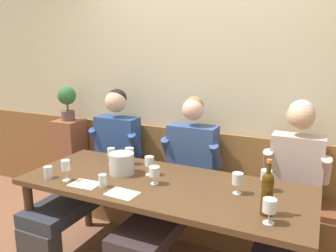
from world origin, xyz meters
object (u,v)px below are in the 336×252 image
at_px(wine_glass_left_end, 238,179).
at_px(potted_plant, 67,100).
at_px(dining_table, 163,193).
at_px(wine_glass_by_bottle, 66,166).
at_px(person_right_seat, 97,168).
at_px(ice_bucket, 122,163).
at_px(wine_glass_near_bucket, 270,207).
at_px(person_center_right_seat, 290,201).
at_px(wine_glass_center_front, 129,153).
at_px(wine_bottle_amber_mid, 267,192).
at_px(wine_glass_mid_right, 266,176).
at_px(wine_glass_center_rear, 149,162).
at_px(water_tumbler_right, 48,172).
at_px(wine_glass_mid_left, 111,153).
at_px(person_center_left_seat, 176,184).
at_px(wall_bench, 195,203).
at_px(wine_glass_right_end, 154,172).
at_px(water_tumbler_center, 103,181).

xyz_separation_m(wine_glass_left_end, potted_plant, (-2.04, 0.68, 0.30)).
relative_size(dining_table, wine_glass_by_bottle, 13.32).
height_order(dining_table, person_right_seat, person_right_seat).
relative_size(ice_bucket, wine_glass_near_bucket, 1.32).
distance_m(person_center_right_seat, wine_glass_center_front, 1.31).
relative_size(wine_bottle_amber_mid, potted_plant, 0.93).
xyz_separation_m(person_center_right_seat, wine_glass_mid_right, (-0.16, -0.15, 0.22)).
xyz_separation_m(wine_glass_by_bottle, wine_glass_left_end, (1.20, 0.31, -0.01)).
bearing_deg(wine_glass_center_rear, water_tumbler_right, -150.08).
relative_size(wine_glass_mid_left, wine_glass_center_rear, 0.97).
bearing_deg(person_center_left_seat, wine_glass_left_end, -25.44).
bearing_deg(wall_bench, wine_glass_center_rear, -105.36).
xyz_separation_m(wall_bench, ice_bucket, (-0.37, -0.67, 0.55)).
bearing_deg(wine_glass_center_rear, dining_table, -32.58).
distance_m(person_right_seat, wine_glass_by_bottle, 0.66).
xyz_separation_m(wine_glass_mid_right, wine_glass_center_rear, (-0.87, -0.08, -0.01)).
relative_size(wine_bottle_amber_mid, wine_glass_by_bottle, 2.16).
relative_size(wall_bench, wine_glass_right_end, 18.47).
relative_size(wine_glass_by_bottle, wine_glass_near_bucket, 1.09).
xyz_separation_m(person_center_left_seat, water_tumbler_center, (-0.32, -0.56, 0.19)).
bearing_deg(person_right_seat, water_tumbler_center, -49.37).
relative_size(person_center_left_seat, water_tumbler_right, 14.47).
bearing_deg(dining_table, wine_glass_mid_left, 162.46).
distance_m(wall_bench, water_tumbler_center, 1.13).
height_order(wine_glass_mid_right, wine_glass_near_bucket, wine_glass_mid_right).
relative_size(person_right_seat, wine_glass_left_end, 9.02).
xyz_separation_m(wine_glass_near_bucket, potted_plant, (-2.30, 1.00, 0.31)).
relative_size(wine_glass_mid_left, water_tumbler_center, 1.55).
height_order(ice_bucket, water_tumbler_center, ice_bucket).
height_order(person_center_right_seat, wine_glass_center_front, person_center_right_seat).
bearing_deg(wine_glass_by_bottle, wine_glass_center_rear, 36.01).
xyz_separation_m(wine_glass_center_rear, water_tumbler_right, (-0.66, -0.38, -0.06)).
distance_m(person_right_seat, ice_bucket, 0.59).
relative_size(ice_bucket, wine_glass_center_front, 1.36).
bearing_deg(wine_bottle_amber_mid, wine_glass_right_end, 171.00).
height_order(ice_bucket, potted_plant, potted_plant).
relative_size(dining_table, wine_glass_near_bucket, 14.46).
xyz_separation_m(wall_bench, person_center_left_seat, (-0.03, -0.38, 0.33)).
xyz_separation_m(wine_glass_center_front, potted_plant, (-1.08, 0.49, 0.31)).
relative_size(wine_bottle_amber_mid, wine_glass_left_end, 2.35).
bearing_deg(potted_plant, wine_glass_center_rear, -25.17).
height_order(dining_table, wine_glass_near_bucket, wine_glass_near_bucket).
distance_m(wall_bench, person_right_seat, 0.99).
bearing_deg(wine_glass_by_bottle, wine_bottle_amber_mid, 3.79).
distance_m(wine_glass_right_end, water_tumbler_center, 0.37).
bearing_deg(wine_glass_right_end, wine_glass_left_end, 8.91).
height_order(wine_glass_mid_right, wine_glass_center_rear, wine_glass_mid_right).
distance_m(dining_table, water_tumbler_right, 0.88).
bearing_deg(person_right_seat, wine_glass_right_end, -24.73).
bearing_deg(wine_glass_center_front, person_center_right_seat, 3.64).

